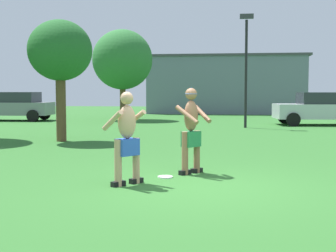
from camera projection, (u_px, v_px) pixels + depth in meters
name	position (u px, v px, depth m)	size (l,w,h in m)	color
ground_plane	(201.00, 187.00, 8.10)	(80.00, 80.00, 0.00)	#2D6628
player_with_cap	(191.00, 126.00, 9.37)	(0.74, 0.80, 1.73)	black
player_in_blue	(127.00, 136.00, 8.27)	(0.79, 0.75, 1.65)	black
frisbee	(165.00, 177.00, 9.02)	(0.29, 0.29, 0.03)	white
car_silver_near_post	(321.00, 108.00, 22.61)	(4.48, 2.42, 1.58)	silver
car_gray_mid_lot	(13.00, 106.00, 25.94)	(4.39, 2.21, 1.58)	slate
lamp_post	(246.00, 57.00, 20.77)	(0.60, 0.24, 5.03)	black
outbuilding_behind_lot	(226.00, 84.00, 34.32)	(11.55, 4.36, 4.20)	slate
tree_right_field	(60.00, 52.00, 15.26)	(2.09, 2.09, 3.97)	brown
tree_behind_players	(122.00, 60.00, 26.32)	(3.38, 3.38, 5.08)	brown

